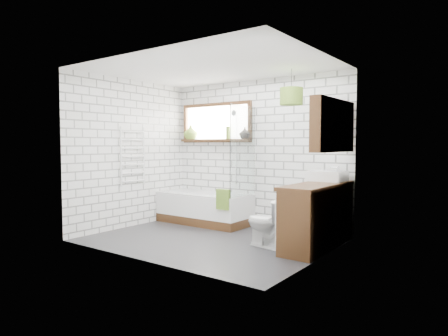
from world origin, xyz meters
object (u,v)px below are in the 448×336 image
Objects in this scene: bathtub at (204,208)px; toilet at (268,222)px; pendant at (291,96)px; vanity at (318,216)px; basin at (327,176)px.

bathtub is 1.93m from toilet.
vanity is at bearing -22.26° from pendant.
toilet is at bearing -145.17° from vanity.
bathtub is at bearing 170.10° from vanity.
pendant is (0.03, 0.59, 1.76)m from toilet.
toilet is (-0.49, -0.85, -0.60)m from basin.
basin is 0.74× the size of toilet.
bathtub is 3.33× the size of basin.
basin is (2.25, 0.07, 0.67)m from bathtub.
pendant reaches higher than vanity.
vanity is 1.76m from pendant.
toilet is at bearing -23.96° from bathtub.
basin reaches higher than vanity.
vanity reaches higher than bathtub.
basin is at bearing 1.71° from bathtub.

